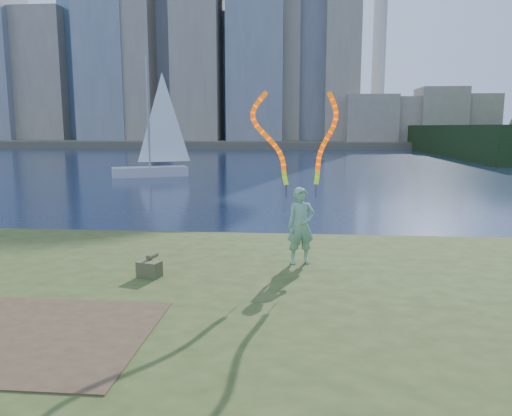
# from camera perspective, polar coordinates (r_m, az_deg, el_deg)

# --- Properties ---
(ground) EXTENTS (320.00, 320.00, 0.00)m
(ground) POSITION_cam_1_polar(r_m,az_deg,el_deg) (10.58, -3.88, -11.86)
(ground) COLOR #1B2843
(ground) RESTS_ON ground
(grassy_knoll) EXTENTS (20.00, 18.00, 0.80)m
(grassy_knoll) POSITION_cam_1_polar(r_m,az_deg,el_deg) (8.37, -6.42, -15.31)
(grassy_knoll) COLOR #344317
(grassy_knoll) RESTS_ON ground
(dirt_patch) EXTENTS (3.20, 3.00, 0.02)m
(dirt_patch) POSITION_cam_1_polar(r_m,az_deg,el_deg) (8.12, -23.65, -13.22)
(dirt_patch) COLOR #47331E
(dirt_patch) RESTS_ON grassy_knoll
(far_shore) EXTENTS (320.00, 40.00, 1.20)m
(far_shore) POSITION_cam_1_polar(r_m,az_deg,el_deg) (104.80, 4.21, 7.51)
(far_shore) COLOR brown
(far_shore) RESTS_ON ground
(woman_with_ribbons) EXTENTS (2.01, 0.68, 4.08)m
(woman_with_ribbons) POSITION_cam_1_polar(r_m,az_deg,el_deg) (10.98, 5.19, 0.81)
(woman_with_ribbons) COLOR #0F6522
(woman_with_ribbons) RESTS_ON grassy_knoll
(canvas_bag) EXTENTS (0.52, 0.59, 0.43)m
(canvas_bag) POSITION_cam_1_polar(r_m,az_deg,el_deg) (10.40, -12.07, -6.74)
(canvas_bag) COLOR #4A522E
(canvas_bag) RESTS_ON grassy_knoll
(sailboat) EXTENTS (5.88, 3.93, 9.08)m
(sailboat) POSITION_cam_1_polar(r_m,az_deg,el_deg) (39.44, -11.62, 5.83)
(sailboat) COLOR beige
(sailboat) RESTS_ON ground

